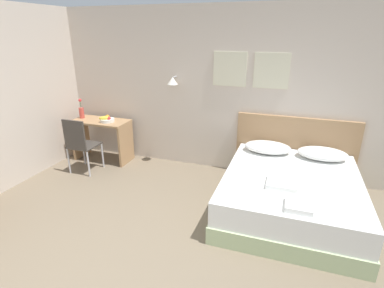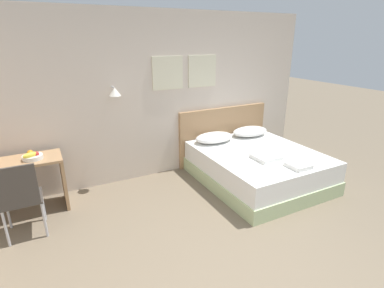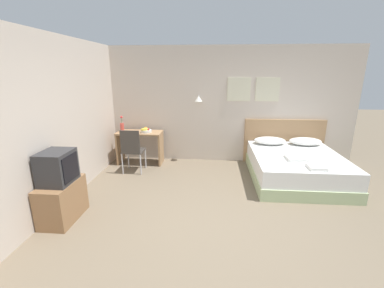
{
  "view_description": "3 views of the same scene",
  "coord_description": "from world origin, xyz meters",
  "px_view_note": "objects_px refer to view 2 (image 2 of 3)",
  "views": [
    {
      "loc": [
        1.35,
        -1.8,
        2.25
      ],
      "look_at": [
        0.06,
        1.91,
        0.77
      ],
      "focal_mm": 28.0,
      "sensor_mm": 36.0,
      "label": 1
    },
    {
      "loc": [
        -1.55,
        -1.61,
        2.24
      ],
      "look_at": [
        0.18,
        1.72,
        0.9
      ],
      "focal_mm": 28.0,
      "sensor_mm": 36.0,
      "label": 2
    },
    {
      "loc": [
        -0.23,
        -3.07,
        2.11
      ],
      "look_at": [
        -0.6,
        1.49,
        0.8
      ],
      "focal_mm": 24.0,
      "sensor_mm": 36.0,
      "label": 3
    }
  ],
  "objects_px": {
    "pillow_left": "(214,137)",
    "pillow_right": "(250,131)",
    "folded_towel_mid_bed": "(298,165)",
    "desk": "(22,178)",
    "folded_towel_near_foot": "(266,157)",
    "desk_chair": "(20,196)",
    "fruit_bowl": "(32,156)",
    "headboard": "(223,135)",
    "bed": "(257,167)"
  },
  "relations": [
    {
      "from": "pillow_left",
      "to": "pillow_right",
      "type": "distance_m",
      "value": 0.77
    },
    {
      "from": "folded_towel_near_foot",
      "to": "desk",
      "type": "distance_m",
      "value": 3.37
    },
    {
      "from": "folded_towel_mid_bed",
      "to": "desk",
      "type": "distance_m",
      "value": 3.71
    },
    {
      "from": "folded_towel_near_foot",
      "to": "desk_chair",
      "type": "xyz_separation_m",
      "value": [
        -3.22,
        0.39,
        -0.0
      ]
    },
    {
      "from": "folded_towel_near_foot",
      "to": "desk_chair",
      "type": "bearing_deg",
      "value": 173.08
    },
    {
      "from": "headboard",
      "to": "pillow_right",
      "type": "relative_size",
      "value": 2.63
    },
    {
      "from": "bed",
      "to": "pillow_right",
      "type": "relative_size",
      "value": 2.87
    },
    {
      "from": "bed",
      "to": "pillow_right",
      "type": "distance_m",
      "value": 0.89
    },
    {
      "from": "headboard",
      "to": "desk",
      "type": "xyz_separation_m",
      "value": [
        -3.33,
        -0.32,
        -0.0
      ]
    },
    {
      "from": "bed",
      "to": "desk",
      "type": "height_order",
      "value": "desk"
    },
    {
      "from": "folded_towel_near_foot",
      "to": "folded_towel_mid_bed",
      "type": "height_order",
      "value": "same"
    },
    {
      "from": "folded_towel_mid_bed",
      "to": "fruit_bowl",
      "type": "distance_m",
      "value": 3.55
    },
    {
      "from": "desk_chair",
      "to": "bed",
      "type": "bearing_deg",
      "value": -1.62
    },
    {
      "from": "desk_chair",
      "to": "desk",
      "type": "bearing_deg",
      "value": 89.84
    },
    {
      "from": "desk",
      "to": "folded_towel_mid_bed",
      "type": "bearing_deg",
      "value": -23.0
    },
    {
      "from": "headboard",
      "to": "desk",
      "type": "height_order",
      "value": "headboard"
    },
    {
      "from": "bed",
      "to": "pillow_left",
      "type": "bearing_deg",
      "value": 118.08
    },
    {
      "from": "bed",
      "to": "desk",
      "type": "bearing_deg",
      "value": 168.09
    },
    {
      "from": "headboard",
      "to": "folded_towel_mid_bed",
      "type": "relative_size",
      "value": 6.2
    },
    {
      "from": "pillow_left",
      "to": "folded_towel_mid_bed",
      "type": "height_order",
      "value": "pillow_left"
    },
    {
      "from": "pillow_left",
      "to": "desk_chair",
      "type": "xyz_separation_m",
      "value": [
        -2.95,
        -0.63,
        -0.05
      ]
    },
    {
      "from": "bed",
      "to": "fruit_bowl",
      "type": "height_order",
      "value": "fruit_bowl"
    },
    {
      "from": "folded_towel_mid_bed",
      "to": "desk",
      "type": "relative_size",
      "value": 0.29
    },
    {
      "from": "folded_towel_mid_bed",
      "to": "fruit_bowl",
      "type": "bearing_deg",
      "value": 156.53
    },
    {
      "from": "desk",
      "to": "fruit_bowl",
      "type": "relative_size",
      "value": 4.14
    },
    {
      "from": "pillow_right",
      "to": "desk",
      "type": "distance_m",
      "value": 3.72
    },
    {
      "from": "pillow_right",
      "to": "desk",
      "type": "relative_size",
      "value": 0.68
    },
    {
      "from": "desk_chair",
      "to": "fruit_bowl",
      "type": "height_order",
      "value": "desk_chair"
    },
    {
      "from": "headboard",
      "to": "pillow_left",
      "type": "bearing_deg",
      "value": -142.33
    },
    {
      "from": "bed",
      "to": "headboard",
      "type": "relative_size",
      "value": 1.09
    },
    {
      "from": "desk",
      "to": "pillow_right",
      "type": "bearing_deg",
      "value": 0.3
    },
    {
      "from": "bed",
      "to": "folded_towel_mid_bed",
      "type": "relative_size",
      "value": 6.76
    },
    {
      "from": "folded_towel_near_foot",
      "to": "headboard",
      "type": "bearing_deg",
      "value": 85.15
    },
    {
      "from": "fruit_bowl",
      "to": "desk_chair",
      "type": "bearing_deg",
      "value": -106.41
    },
    {
      "from": "desk",
      "to": "fruit_bowl",
      "type": "distance_m",
      "value": 0.33
    },
    {
      "from": "pillow_right",
      "to": "folded_towel_mid_bed",
      "type": "bearing_deg",
      "value": -101.6
    },
    {
      "from": "bed",
      "to": "folded_towel_near_foot",
      "type": "relative_size",
      "value": 5.65
    },
    {
      "from": "folded_towel_mid_bed",
      "to": "desk_chair",
      "type": "bearing_deg",
      "value": 166.17
    },
    {
      "from": "bed",
      "to": "folded_towel_near_foot",
      "type": "bearing_deg",
      "value": -110.61
    },
    {
      "from": "pillow_right",
      "to": "desk_chair",
      "type": "relative_size",
      "value": 0.73
    },
    {
      "from": "bed",
      "to": "pillow_left",
      "type": "relative_size",
      "value": 2.87
    },
    {
      "from": "pillow_right",
      "to": "folded_towel_near_foot",
      "type": "height_order",
      "value": "pillow_right"
    },
    {
      "from": "headboard",
      "to": "pillow_right",
      "type": "height_order",
      "value": "headboard"
    },
    {
      "from": "pillow_left",
      "to": "folded_towel_near_foot",
      "type": "height_order",
      "value": "pillow_left"
    },
    {
      "from": "desk_chair",
      "to": "fruit_bowl",
      "type": "distance_m",
      "value": 0.64
    },
    {
      "from": "desk_chair",
      "to": "folded_towel_near_foot",
      "type": "bearing_deg",
      "value": -6.92
    },
    {
      "from": "pillow_left",
      "to": "headboard",
      "type": "bearing_deg",
      "value": 37.67
    },
    {
      "from": "pillow_right",
      "to": "folded_towel_near_foot",
      "type": "distance_m",
      "value": 1.13
    },
    {
      "from": "bed",
      "to": "desk_chair",
      "type": "xyz_separation_m",
      "value": [
        -3.33,
        0.09,
        0.29
      ]
    },
    {
      "from": "desk_chair",
      "to": "fruit_bowl",
      "type": "relative_size",
      "value": 3.86
    }
  ]
}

